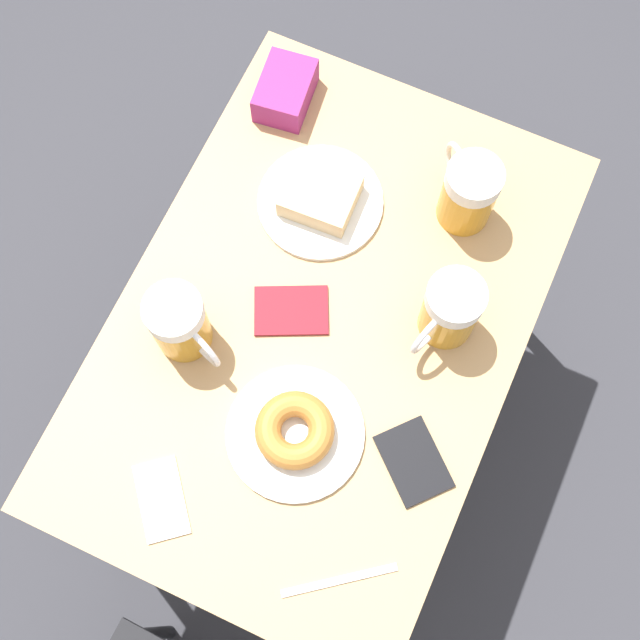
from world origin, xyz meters
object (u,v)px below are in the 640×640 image
object	(u,v)px
passport_near_edge	(414,461)
beer_mug_right	(450,311)
plate_with_cake	(320,198)
beer_mug_center	(180,324)
blue_pouch	(285,91)
passport_far_edge	(292,309)
plate_with_donut	(295,432)
fork	(339,580)
beer_mug_left	(468,192)
napkin_folded	(162,499)

from	to	relation	value
passport_near_edge	beer_mug_right	bearing A→B (deg)	-79.71
beer_mug_right	plate_with_cake	bearing A→B (deg)	-22.81
beer_mug_center	blue_pouch	xyz separation A→B (m)	(0.04, -0.49, -0.04)
beer_mug_right	passport_far_edge	distance (m)	0.27
plate_with_cake	plate_with_donut	size ratio (longest dim) A/B	0.98
plate_with_donut	beer_mug_right	xyz separation A→B (m)	(-0.15, -0.28, 0.05)
fork	plate_with_donut	bearing A→B (deg)	-48.42
beer_mug_left	passport_far_edge	world-z (taller)	beer_mug_left
beer_mug_left	beer_mug_center	world-z (taller)	same
napkin_folded	passport_near_edge	bearing A→B (deg)	-147.02
beer_mug_left	passport_near_edge	bearing A→B (deg)	101.80
passport_near_edge	plate_with_cake	bearing A→B (deg)	-47.40
napkin_folded	passport_far_edge	world-z (taller)	passport_far_edge
beer_mug_left	blue_pouch	xyz separation A→B (m)	(0.38, -0.07, -0.04)
napkin_folded	passport_near_edge	size ratio (longest dim) A/B	0.93
beer_mug_right	passport_near_edge	world-z (taller)	beer_mug_right
plate_with_donut	passport_far_edge	size ratio (longest dim) A/B	1.50
napkin_folded	beer_mug_right	bearing A→B (deg)	-123.11
passport_near_edge	passport_far_edge	xyz separation A→B (m)	(0.29, -0.15, 0.00)
plate_with_donut	beer_mug_center	bearing A→B (deg)	-17.21
passport_near_edge	beer_mug_center	bearing A→B (deg)	-4.71
fork	passport_near_edge	world-z (taller)	passport_near_edge
beer_mug_right	blue_pouch	xyz separation A→B (m)	(0.43, -0.29, -0.04)
plate_with_cake	passport_near_edge	xyz separation A→B (m)	(-0.33, 0.36, -0.02)
passport_far_edge	blue_pouch	size ratio (longest dim) A/B	1.12
plate_with_donut	plate_with_cake	bearing A→B (deg)	-71.16
beer_mug_left	beer_mug_center	distance (m)	0.53
beer_mug_left	beer_mug_right	distance (m)	0.22
passport_near_edge	blue_pouch	size ratio (longest dim) A/B	1.13
beer_mug_right	passport_near_edge	xyz separation A→B (m)	(-0.04, 0.24, -0.07)
blue_pouch	beer_mug_left	bearing A→B (deg)	168.85
beer_mug_center	napkin_folded	xyz separation A→B (m)	(-0.09, 0.26, -0.07)
beer_mug_left	blue_pouch	distance (m)	0.39
napkin_folded	passport_far_edge	distance (m)	0.38
plate_with_cake	beer_mug_right	world-z (taller)	beer_mug_right
plate_with_donut	napkin_folded	bearing A→B (deg)	51.01
plate_with_cake	beer_mug_center	bearing A→B (deg)	72.29
beer_mug_right	fork	size ratio (longest dim) A/B	0.96
fork	blue_pouch	world-z (taller)	blue_pouch
passport_far_edge	napkin_folded	bearing A→B (deg)	81.89
plate_with_cake	plate_with_donut	bearing A→B (deg)	108.84
beer_mug_center	beer_mug_right	size ratio (longest dim) A/B	1.00
beer_mug_center	blue_pouch	distance (m)	0.49
plate_with_cake	passport_far_edge	size ratio (longest dim) A/B	1.47
plate_with_donut	passport_near_edge	xyz separation A→B (m)	(-0.19, -0.04, -0.02)
beer_mug_center	passport_near_edge	distance (m)	0.44
beer_mug_right	fork	bearing A→B (deg)	91.15
plate_with_donut	beer_mug_right	size ratio (longest dim) A/B	1.54
plate_with_cake	beer_mug_right	distance (m)	0.31
passport_near_edge	blue_pouch	distance (m)	0.71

